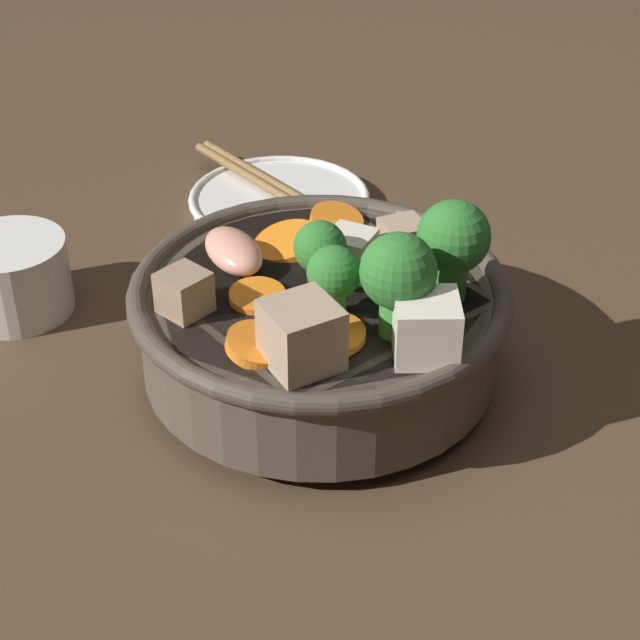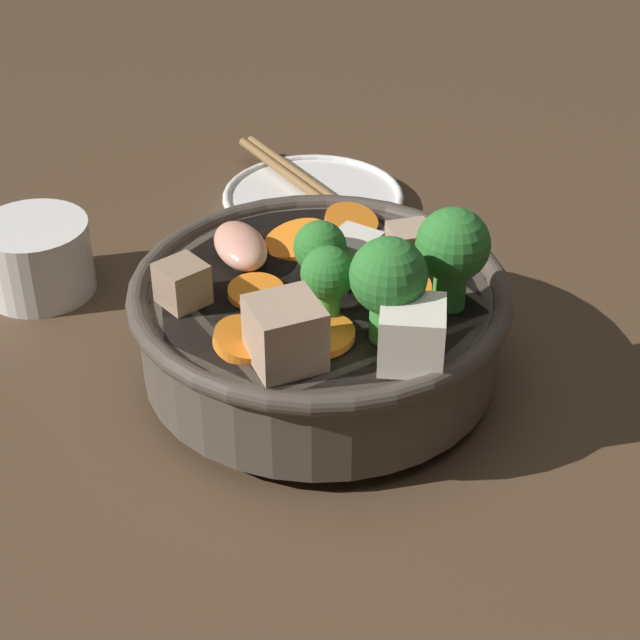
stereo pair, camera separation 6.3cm
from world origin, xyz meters
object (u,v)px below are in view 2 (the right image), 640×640
at_px(stirfry_bowl, 323,315).
at_px(side_saucer, 313,200).
at_px(tea_cup, 37,257).
at_px(chopsticks_pair, 313,189).

bearing_deg(stirfry_bowl, side_saucer, 82.99).
bearing_deg(tea_cup, side_saucer, 23.44).
relative_size(stirfry_bowl, chopsticks_pair, 1.15).
height_order(tea_cup, chopsticks_pair, tea_cup).
relative_size(side_saucer, chopsticks_pair, 0.72).
bearing_deg(tea_cup, stirfry_bowl, -36.31).
distance_m(stirfry_bowl, chopsticks_pair, 0.22).
relative_size(stirfry_bowl, tea_cup, 3.01).
bearing_deg(chopsticks_pair, tea_cup, -156.56).
bearing_deg(side_saucer, chopsticks_pair, 180.00).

